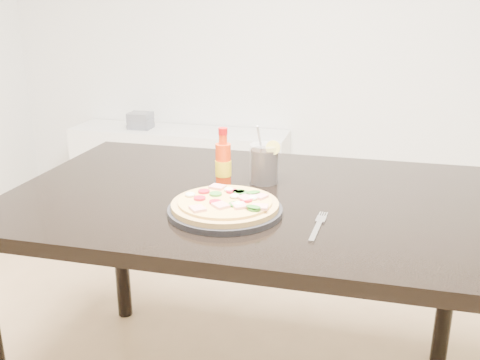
% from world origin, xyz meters
% --- Properties ---
extents(dining_table, '(1.40, 0.90, 0.75)m').
position_xyz_m(dining_table, '(0.07, 0.36, 0.67)').
color(dining_table, black).
rests_on(dining_table, ground).
extents(plate, '(0.30, 0.30, 0.02)m').
position_xyz_m(plate, '(0.04, 0.19, 0.76)').
color(plate, black).
rests_on(plate, dining_table).
extents(pizza, '(0.28, 0.28, 0.03)m').
position_xyz_m(pizza, '(0.05, 0.19, 0.78)').
color(pizza, tan).
rests_on(pizza, plate).
extents(hot_sauce_bottle, '(0.06, 0.06, 0.18)m').
position_xyz_m(hot_sauce_bottle, '(-0.02, 0.39, 0.82)').
color(hot_sauce_bottle, '#EB3D0D').
rests_on(hot_sauce_bottle, dining_table).
extents(cola_cup, '(0.10, 0.09, 0.18)m').
position_xyz_m(cola_cup, '(0.09, 0.47, 0.81)').
color(cola_cup, black).
rests_on(cola_cup, dining_table).
extents(fork, '(0.03, 0.19, 0.00)m').
position_xyz_m(fork, '(0.29, 0.16, 0.75)').
color(fork, silver).
rests_on(fork, dining_table).
extents(media_console, '(1.40, 0.34, 0.50)m').
position_xyz_m(media_console, '(-0.80, 2.07, 0.25)').
color(media_console, white).
rests_on(media_console, ground).
extents(cd_stack, '(0.14, 0.12, 0.10)m').
position_xyz_m(cd_stack, '(-1.05, 2.05, 0.55)').
color(cd_stack, slate).
rests_on(cd_stack, media_console).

